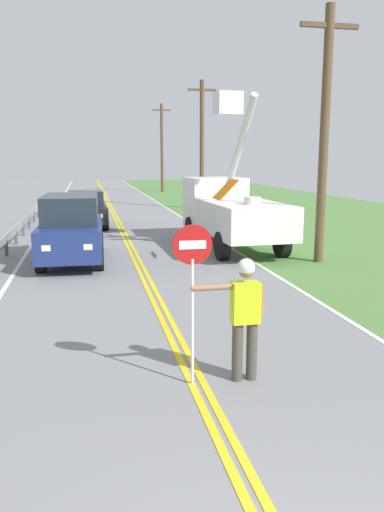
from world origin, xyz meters
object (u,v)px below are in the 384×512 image
object	(u,v)px
oncoming_sedan_second	(86,210)
utility_pole_far	(162,146)
oncoming_suv_nearest	(72,228)
utility_bucket_truck	(229,208)
utility_pole_mid	(202,143)
utility_pole_near	(324,132)
flagger_worker	(245,312)
stop_sign_paddle	(192,269)

from	to	relation	value
oncoming_sedan_second	utility_pole_far	size ratio (longest dim) A/B	0.50
oncoming_suv_nearest	utility_pole_far	size ratio (longest dim) A/B	0.56
oncoming_suv_nearest	utility_pole_far	xyz separation A→B (m)	(7.71, 33.24, 3.29)
oncoming_suv_nearest	oncoming_sedan_second	world-z (taller)	oncoming_suv_nearest
utility_bucket_truck	utility_pole_mid	bearing A→B (deg)	81.41
oncoming_sedan_second	utility_pole_near	distance (m)	12.61
utility_pole_mid	utility_pole_far	size ratio (longest dim) A/B	0.96
flagger_worker	stop_sign_paddle	world-z (taller)	stop_sign_paddle
stop_sign_paddle	oncoming_suv_nearest	bearing A→B (deg)	101.53
flagger_worker	utility_pole_mid	xyz separation A→B (m)	(5.06, 25.29, 3.14)
utility_bucket_truck	oncoming_suv_nearest	bearing A→B (deg)	-161.57
utility_pole_near	utility_pole_mid	xyz separation A→B (m)	(0.14, 17.44, 0.20)
utility_pole_far	stop_sign_paddle	bearing A→B (deg)	-97.74
utility_bucket_truck	flagger_worker	bearing A→B (deg)	-104.65
flagger_worker	oncoming_suv_nearest	distance (m)	9.78
oncoming_sedan_second	utility_pole_far	distance (m)	26.21
oncoming_sedan_second	utility_pole_mid	distance (m)	11.06
utility_pole_near	oncoming_suv_nearest	bearing A→B (deg)	168.44
utility_pole_near	utility_pole_far	distance (m)	34.80
utility_pole_near	oncoming_sedan_second	bearing A→B (deg)	126.05
utility_pole_near	utility_pole_far	world-z (taller)	utility_pole_far
stop_sign_paddle	oncoming_sedan_second	bearing A→B (deg)	94.83
stop_sign_paddle	utility_pole_far	bearing A→B (deg)	82.26
stop_sign_paddle	utility_pole_near	size ratio (longest dim) A/B	0.31
utility_bucket_truck	utility_pole_far	size ratio (longest dim) A/B	0.83
stop_sign_paddle	utility_pole_far	xyz separation A→B (m)	(5.80, 42.64, 2.64)
oncoming_sedan_second	utility_pole_near	bearing A→B (deg)	-53.95
stop_sign_paddle	utility_bucket_truck	bearing A→B (deg)	71.76
oncoming_suv_nearest	utility_pole_near	size ratio (longest dim) A/B	0.61
utility_pole_near	utility_pole_mid	bearing A→B (deg)	89.53
flagger_worker	utility_pole_mid	size ratio (longest dim) A/B	0.23
utility_pole_near	utility_bucket_truck	bearing A→B (deg)	119.87
oncoming_suv_nearest	utility_pole_mid	xyz separation A→B (m)	(7.75, 15.89, 3.12)
utility_pole_near	utility_pole_far	size ratio (longest dim) A/B	0.91
oncoming_sedan_second	stop_sign_paddle	bearing A→B (deg)	-85.17
utility_bucket_truck	utility_pole_near	world-z (taller)	utility_pole_near
stop_sign_paddle	utility_pole_mid	bearing A→B (deg)	77.01
oncoming_sedan_second	utility_pole_far	bearing A→B (deg)	73.69
utility_bucket_truck	utility_pole_near	bearing A→B (deg)	-60.13
utility_pole_near	utility_pole_mid	world-z (taller)	utility_pole_mid
utility_pole_far	oncoming_sedan_second	bearing A→B (deg)	-106.31
oncoming_suv_nearest	utility_pole_near	world-z (taller)	utility_pole_near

